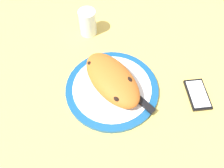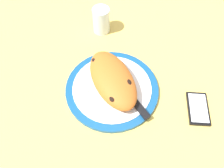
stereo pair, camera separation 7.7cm
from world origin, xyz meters
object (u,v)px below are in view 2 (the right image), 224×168
at_px(plate, 112,89).
at_px(fork, 88,97).
at_px(knife, 134,100).
at_px(smartphone, 198,108).
at_px(calzone, 113,79).
at_px(water_glass, 101,22).

xyz_separation_m(plate, fork, (0.01, -0.09, 0.01)).
bearing_deg(knife, plate, -150.12).
bearing_deg(plate, smartphone, 52.25).
bearing_deg(knife, fork, -117.80).
distance_m(plate, calzone, 0.04).
relative_size(plate, water_glass, 3.03).
distance_m(fork, smartphone, 0.36).
xyz_separation_m(calzone, knife, (0.08, 0.04, -0.03)).
distance_m(knife, smartphone, 0.21).
bearing_deg(water_glass, calzone, -13.69).
distance_m(smartphone, water_glass, 0.48).
xyz_separation_m(calzone, fork, (0.01, -0.09, -0.03)).
height_order(calzone, water_glass, water_glass).
height_order(smartphone, water_glass, water_glass).
relative_size(plate, smartphone, 2.36).
bearing_deg(smartphone, water_glass, -161.12).
xyz_separation_m(plate, knife, (0.07, 0.04, 0.01)).
height_order(plate, calzone, calzone).
xyz_separation_m(smartphone, water_glass, (-0.45, -0.15, 0.04)).
height_order(plate, fork, fork).
distance_m(plate, fork, 0.09).
distance_m(calzone, water_glass, 0.28).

